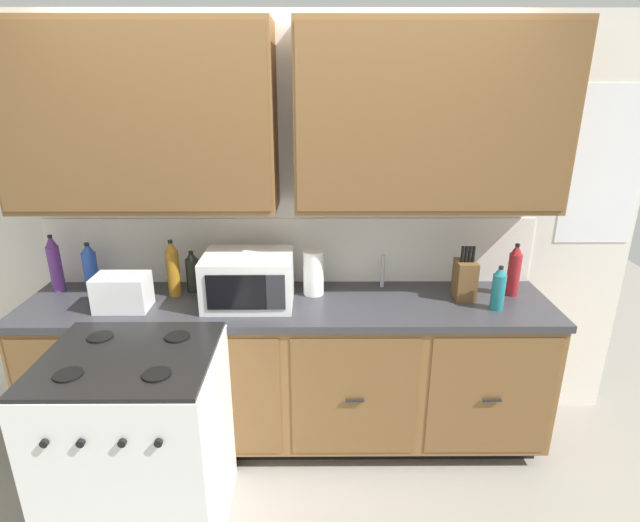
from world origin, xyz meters
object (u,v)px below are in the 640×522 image
stove_range (140,443)px  bottle_amber (173,269)px  bottle_dark (193,272)px  bottle_violet (55,264)px  bottle_red (514,270)px  bottle_teal (499,288)px  knife_block (465,279)px  paper_towel_roll (313,273)px  bottle_blue (90,268)px  toaster (122,292)px  microwave (249,279)px

stove_range → bottle_amber: (0.02, 0.73, 0.60)m
stove_range → bottle_dark: bearing=81.8°
bottle_violet → bottle_amber: (0.70, -0.07, -0.00)m
bottle_red → bottle_teal: size_ratio=1.25×
stove_range → bottle_dark: 0.97m
knife_block → paper_towel_roll: bearing=175.7°
stove_range → bottle_blue: bearing=121.1°
stove_range → knife_block: bearing=22.1°
toaster → bottle_violet: size_ratio=0.83×
knife_block → bottle_red: size_ratio=1.01×
toaster → knife_block: size_ratio=0.90×
bottle_red → bottle_teal: (-0.15, -0.19, -0.03)m
bottle_violet → bottle_blue: bottle_violet is taller
bottle_amber → bottle_dark: bearing=29.4°
stove_range → microwave: bearing=53.2°
bottle_blue → microwave: bearing=-11.1°
bottle_violet → bottle_amber: 0.70m
microwave → bottle_violet: size_ratio=1.42×
knife_block → bottle_blue: knife_block is taller
toaster → bottle_blue: (-0.27, 0.25, 0.05)m
bottle_amber → bottle_blue: size_ratio=1.13×
toaster → bottle_amber: (0.23, 0.18, 0.06)m
stove_range → bottle_violet: bearing=130.6°
bottle_red → bottle_dark: 1.84m
microwave → bottle_red: bottle_red is taller
bottle_blue → stove_range: bearing=-58.9°
stove_range → paper_towel_roll: 1.24m
bottle_amber → bottle_teal: bottle_amber is taller
microwave → bottle_red: bearing=4.1°
microwave → bottle_dark: microwave is taller
microwave → paper_towel_roll: size_ratio=1.85×
toaster → paper_towel_roll: 1.04m
microwave → bottle_red: 1.50m
knife_block → bottle_amber: bottle_amber is taller
stove_range → bottle_violet: (-0.68, 0.80, 0.61)m
toaster → bottle_amber: bottle_amber is taller
stove_range → microwave: (0.46, 0.61, 0.58)m
microwave → bottle_dark: 0.39m
toaster → bottle_dark: (0.32, 0.24, 0.02)m
paper_towel_roll → bottle_amber: bearing=-179.2°
paper_towel_roll → bottle_teal: paper_towel_roll is taller
bottle_red → toaster: bearing=-175.3°
bottle_violet → bottle_amber: size_ratio=1.03×
bottle_violet → stove_range: bearing=-49.4°
stove_range → bottle_dark: bottle_dark is taller
microwave → bottle_red: size_ratio=1.57×
knife_block → toaster: bearing=-176.0°
paper_towel_roll → bottle_blue: bottle_blue is taller
paper_towel_roll → stove_range: bearing=-137.8°
bottle_amber → bottle_teal: size_ratio=1.34×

